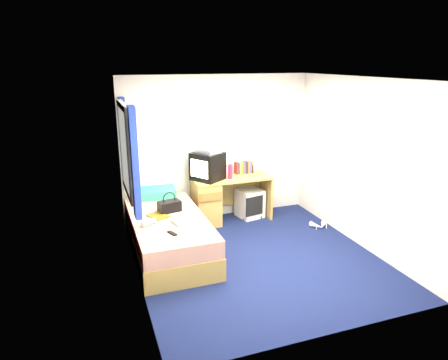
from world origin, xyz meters
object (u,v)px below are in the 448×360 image
object	(u,v)px
aerosol_can	(226,172)
water_bottle	(149,223)
crt_tv	(207,166)
towel	(187,219)
storage_cube	(250,203)
white_heels	(320,225)
handbag	(169,206)
remote_control	(172,233)
magazine	(158,216)
desk	(216,198)
colour_swatch_fan	(186,232)
bed	(169,235)
vcr	(207,150)
picture_frame	(251,169)
pink_water_bottle	(230,172)
pillow	(156,193)

from	to	relation	value
aerosol_can	water_bottle	world-z (taller)	aerosol_can
crt_tv	towel	world-z (taller)	crt_tv
storage_cube	white_heels	distance (m)	1.23
handbag	remote_control	distance (m)	0.78
aerosol_can	remote_control	xyz separation A→B (m)	(-1.22, -1.43, -0.30)
towel	magazine	size ratio (longest dim) A/B	1.14
desk	colour_swatch_fan	distance (m)	1.71
desk	bed	bearing A→B (deg)	-138.49
desk	vcr	distance (m)	0.84
water_bottle	handbag	bearing A→B (deg)	47.49
desk	picture_frame	xyz separation A→B (m)	(0.70, 0.14, 0.41)
bed	desk	bearing A→B (deg)	41.51
storage_cube	bed	bearing A→B (deg)	-163.12
colour_swatch_fan	white_heels	bearing A→B (deg)	15.13
pink_water_bottle	handbag	size ratio (longest dim) A/B	0.67
crt_tv	water_bottle	size ratio (longest dim) A/B	3.01
storage_cube	vcr	size ratio (longest dim) A/B	1.26
pink_water_bottle	storage_cube	bearing A→B (deg)	13.32
bed	remote_control	distance (m)	0.64
crt_tv	remote_control	xyz separation A→B (m)	(-0.91, -1.44, -0.42)
storage_cube	picture_frame	size ratio (longest dim) A/B	3.49
magazine	colour_swatch_fan	distance (m)	0.69
aerosol_can	crt_tv	bearing A→B (deg)	178.37
towel	colour_swatch_fan	distance (m)	0.34
picture_frame	towel	bearing A→B (deg)	-146.70
crt_tv	colour_swatch_fan	xyz separation A→B (m)	(-0.73, -1.47, -0.43)
water_bottle	white_heels	size ratio (longest dim) A/B	0.66
desk	handbag	world-z (taller)	handbag
storage_cube	crt_tv	size ratio (longest dim) A/B	0.81
aerosol_can	magazine	bearing A→B (deg)	-147.77
pillow	remote_control	bearing A→B (deg)	-92.18
desk	towel	distance (m)	1.39
bed	storage_cube	size ratio (longest dim) A/B	4.10
remote_control	vcr	bearing A→B (deg)	36.74
water_bottle	colour_swatch_fan	xyz separation A→B (m)	(0.40, -0.40, -0.03)
towel	colour_swatch_fan	size ratio (longest dim) A/B	1.45
handbag	magazine	distance (m)	0.25
colour_swatch_fan	towel	bearing A→B (deg)	74.71
water_bottle	picture_frame	bearing A→B (deg)	31.53
pink_water_bottle	towel	xyz separation A→B (m)	(-1.00, -1.05, -0.27)
bed	pillow	size ratio (longest dim) A/B	3.27
pink_water_bottle	desk	bearing A→B (deg)	159.72
handbag	white_heels	distance (m)	2.49
colour_swatch_fan	picture_frame	bearing A→B (deg)	45.81
bed	handbag	size ratio (longest dim) A/B	5.87
towel	magazine	xyz separation A→B (m)	(-0.32, 0.33, -0.05)
picture_frame	aerosol_can	xyz separation A→B (m)	(-0.52, -0.15, 0.03)
pink_water_bottle	white_heels	size ratio (longest dim) A/B	0.75
colour_swatch_fan	bed	bearing A→B (deg)	100.41
white_heels	picture_frame	bearing A→B (deg)	129.84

